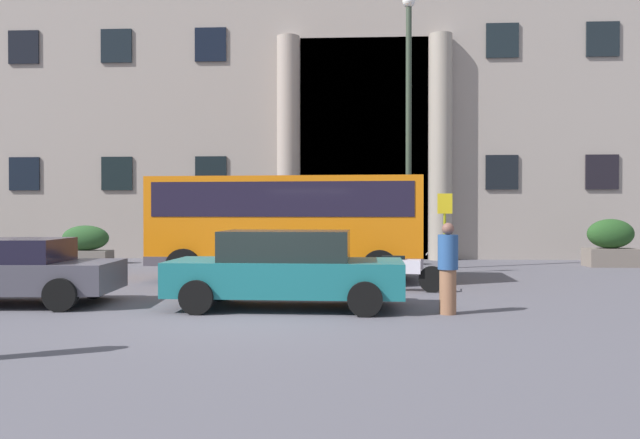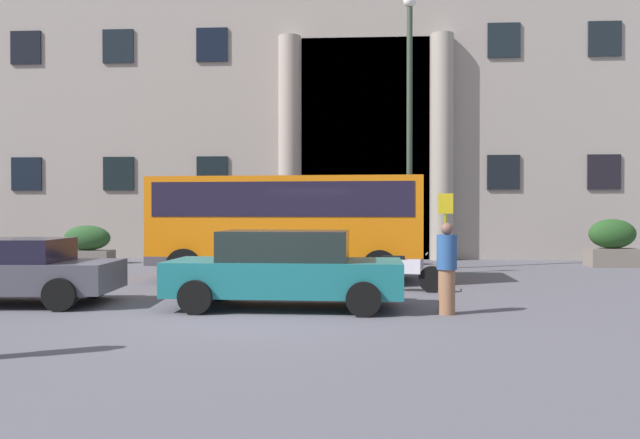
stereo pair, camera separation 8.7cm
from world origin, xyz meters
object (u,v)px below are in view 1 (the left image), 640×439
at_px(pedestrian_child_trailing, 448,268).
at_px(hedge_planter_entrance_left, 86,245).
at_px(hedge_planter_far_east, 242,245).
at_px(parked_sedan_far, 2,270).
at_px(bus_stop_sign, 445,224).
at_px(parked_hatchback_near, 286,269).
at_px(motorcycle_far_end, 37,271).
at_px(scooter_by_planter, 399,272).
at_px(hedge_planter_east, 611,244).
at_px(orange_minibus, 288,219).
at_px(lamppost_plaza_centre, 409,112).
at_px(hedge_planter_west, 382,246).

bearing_deg(pedestrian_child_trailing, hedge_planter_entrance_left, 71.32).
relative_size(hedge_planter_far_east, pedestrian_child_trailing, 1.05).
bearing_deg(parked_sedan_far, bus_stop_sign, 31.54).
height_order(bus_stop_sign, hedge_planter_far_east, bus_stop_sign).
distance_m(bus_stop_sign, parked_hatchback_near, 8.07).
bearing_deg(motorcycle_far_end, parked_sedan_far, -93.79).
distance_m(parked_hatchback_near, scooter_by_planter, 3.49).
bearing_deg(pedestrian_child_trailing, hedge_planter_far_east, 52.56).
distance_m(hedge_planter_east, scooter_by_planter, 10.25).
distance_m(hedge_planter_entrance_left, parked_sedan_far, 9.83).
height_order(bus_stop_sign, pedestrian_child_trailing, bus_stop_sign).
distance_m(orange_minibus, lamppost_plaza_centre, 5.72).
xyz_separation_m(hedge_planter_far_east, motorcycle_far_end, (-3.54, -7.23, -0.21)).
height_order(bus_stop_sign, parked_sedan_far, bus_stop_sign).
xyz_separation_m(hedge_planter_east, hedge_planter_west, (-7.59, 0.17, -0.13)).
bearing_deg(pedestrian_child_trailing, bus_stop_sign, 16.26).
height_order(hedge_planter_entrance_left, parked_hatchback_near, parked_hatchback_near).
bearing_deg(bus_stop_sign, motorcycle_far_end, -155.43).
height_order(parked_hatchback_near, pedestrian_child_trailing, pedestrian_child_trailing).
bearing_deg(orange_minibus, hedge_planter_east, 27.20).
xyz_separation_m(parked_sedan_far, motorcycle_far_end, (-0.43, 2.22, -0.22)).
height_order(hedge_planter_west, hedge_planter_entrance_left, hedge_planter_entrance_left).
bearing_deg(hedge_planter_far_east, hedge_planter_entrance_left, 179.31).
xyz_separation_m(hedge_planter_west, parked_sedan_far, (-7.92, -9.56, 0.04)).
bearing_deg(parked_hatchback_near, orange_minibus, 96.89).
relative_size(parked_hatchback_near, scooter_by_planter, 2.24).
bearing_deg(scooter_by_planter, parked_hatchback_near, -122.45).
bearing_deg(hedge_planter_far_east, lamppost_plaza_centre, -16.22).
height_order(pedestrian_child_trailing, lamppost_plaza_centre, lamppost_plaza_centre).
relative_size(parked_hatchback_near, parked_sedan_far, 0.98).
relative_size(bus_stop_sign, parked_sedan_far, 0.53).
distance_m(hedge_planter_east, hedge_planter_far_east, 12.41).
xyz_separation_m(orange_minibus, parked_hatchback_near, (0.47, -4.88, -0.89)).
height_order(parked_hatchback_near, scooter_by_planter, parked_hatchback_near).
bearing_deg(scooter_by_planter, hedge_planter_west, 100.05).
height_order(parked_sedan_far, motorcycle_far_end, parked_sedan_far).
bearing_deg(lamppost_plaza_centre, orange_minibus, -138.36).
xyz_separation_m(parked_sedan_far, scooter_by_planter, (7.98, 2.44, -0.22)).
bearing_deg(parked_sedan_far, hedge_planter_far_east, 68.08).
height_order(scooter_by_planter, motorcycle_far_end, same).
bearing_deg(parked_hatchback_near, hedge_planter_entrance_left, 131.35).
relative_size(orange_minibus, parked_sedan_far, 1.59).
relative_size(parked_sedan_far, pedestrian_child_trailing, 2.76).
bearing_deg(hedge_planter_entrance_left, motorcycle_far_end, -74.57).
bearing_deg(parked_sedan_far, scooter_by_planter, 13.25).
distance_m(scooter_by_planter, pedestrian_child_trailing, 3.23).
bearing_deg(hedge_planter_far_east, parked_sedan_far, -108.17).
bearing_deg(hedge_planter_east, pedestrian_child_trailing, -124.32).
relative_size(motorcycle_far_end, lamppost_plaza_centre, 0.23).
xyz_separation_m(hedge_planter_east, lamppost_plaza_centre, (-6.85, -1.55, 4.19)).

